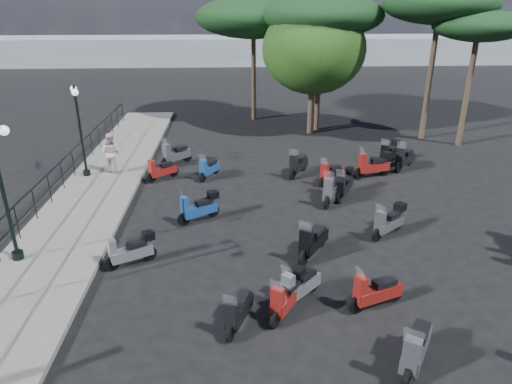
{
  "coord_description": "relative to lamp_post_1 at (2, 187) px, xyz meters",
  "views": [
    {
      "loc": [
        -1.15,
        -12.15,
        6.98
      ],
      "look_at": [
        -0.41,
        1.56,
        1.2
      ],
      "focal_mm": 32.0,
      "sensor_mm": 36.0,
      "label": 1
    }
  ],
  "objects": [
    {
      "name": "ground",
      "position": [
        7.35,
        0.49,
        -2.38
      ],
      "size": [
        120.0,
        120.0,
        0.0
      ],
      "primitive_type": "plane",
      "color": "black",
      "rests_on": "ground"
    },
    {
      "name": "sidewalk",
      "position": [
        0.85,
        3.49,
        -2.3
      ],
      "size": [
        3.0,
        30.0,
        0.15
      ],
      "primitive_type": "cube",
      "color": "#605E5C",
      "rests_on": "ground"
    },
    {
      "name": "railing",
      "position": [
        -0.45,
        3.29,
        -1.48
      ],
      "size": [
        0.04,
        26.04,
        1.1
      ],
      "color": "black",
      "rests_on": "sidewalk"
    },
    {
      "name": "lamp_post_1",
      "position": [
        0.0,
        0.0,
        0.0
      ],
      "size": [
        0.61,
        1.08,
        3.91
      ],
      "rotation": [
        0.0,
        0.0,
        -0.4
      ],
      "color": "black",
      "rests_on": "sidewalk"
    },
    {
      "name": "lamp_post_2",
      "position": [
        0.02,
        6.78,
        -0.06
      ],
      "size": [
        0.57,
        1.07,
        3.8
      ],
      "rotation": [
        0.0,
        0.0,
        0.36
      ],
      "color": "black",
      "rests_on": "sidewalk"
    },
    {
      "name": "pedestrian_far",
      "position": [
        1.03,
        7.14,
        -1.37
      ],
      "size": [
        1.0,
        0.89,
        1.72
      ],
      "primitive_type": "imported",
      "rotation": [
        0.0,
        0.0,
        2.81
      ],
      "color": "beige",
      "rests_on": "sidewalk"
    },
    {
      "name": "scooter_2",
      "position": [
        6.25,
        -3.1,
        -1.96
      ],
      "size": [
        0.74,
        1.45,
        1.21
      ],
      "rotation": [
        0.0,
        0.0,
        2.77
      ],
      "color": "black",
      "rests_on": "ground"
    },
    {
      "name": "scooter_3",
      "position": [
        3.26,
        -0.27,
        -1.92
      ],
      "size": [
        1.4,
        0.89,
        1.22
      ],
      "rotation": [
        0.0,
        0.0,
        2.07
      ],
      "color": "black",
      "rests_on": "ground"
    },
    {
      "name": "scooter_4",
      "position": [
        3.22,
        6.44,
        -1.95
      ],
      "size": [
        1.24,
        1.06,
        1.22
      ],
      "rotation": [
        0.0,
        0.0,
        2.26
      ],
      "color": "black",
      "rests_on": "ground"
    },
    {
      "name": "scooter_5",
      "position": [
        3.61,
        8.3,
        -1.88
      ],
      "size": [
        1.32,
        1.37,
        1.42
      ],
      "rotation": [
        0.0,
        0.0,
        2.38
      ],
      "color": "black",
      "rests_on": "ground"
    },
    {
      "name": "scooter_7",
      "position": [
        7.42,
        -2.67,
        -1.9
      ],
      "size": [
        0.99,
        1.4,
        1.26
      ],
      "rotation": [
        0.0,
        0.0,
        2.57
      ],
      "color": "black",
      "rests_on": "ground"
    },
    {
      "name": "scooter_8",
      "position": [
        7.78,
        -2.24,
        -1.94
      ],
      "size": [
        1.21,
        1.19,
        1.28
      ],
      "rotation": [
        0.0,
        0.0,
        2.35
      ],
      "color": "black",
      "rests_on": "ground"
    },
    {
      "name": "scooter_9",
      "position": [
        5.02,
        2.47,
        -1.9
      ],
      "size": [
        1.41,
        1.01,
        1.27
      ],
      "rotation": [
        0.0,
        0.0,
        2.14
      ],
      "color": "black",
      "rests_on": "ground"
    },
    {
      "name": "scooter_10",
      "position": [
        5.18,
        6.55,
        -1.96
      ],
      "size": [
        0.86,
        1.39,
        1.21
      ],
      "rotation": [
        0.0,
        0.0,
        2.65
      ],
      "color": "black",
      "rests_on": "ground"
    },
    {
      "name": "scooter_12",
      "position": [
        9.8,
        -4.61,
        -1.89
      ],
      "size": [
        1.09,
        1.53,
        1.41
      ],
      "rotation": [
        0.0,
        0.0,
        2.56
      ],
      "color": "black",
      "rests_on": "ground"
    },
    {
      "name": "scooter_13",
      "position": [
        11.12,
        1.08,
        -1.9
      ],
      "size": [
        1.33,
        1.11,
        1.26
      ],
      "rotation": [
        0.0,
        0.0,
        2.24
      ],
      "color": "black",
      "rests_on": "ground"
    },
    {
      "name": "scooter_14",
      "position": [
        8.48,
        -0.08,
        -1.9
      ],
      "size": [
        1.09,
        1.5,
        1.39
      ],
      "rotation": [
        0.0,
        0.0,
        2.54
      ],
      "color": "black",
      "rests_on": "ground"
    },
    {
      "name": "scooter_15",
      "position": [
        9.86,
        3.83,
        -1.84
      ],
      "size": [
        0.99,
        1.69,
        1.44
      ],
      "rotation": [
        0.0,
        0.0,
        2.7
      ],
      "color": "black",
      "rests_on": "ground"
    },
    {
      "name": "scooter_16",
      "position": [
        9.0,
        6.68,
        -1.91
      ],
      "size": [
        1.0,
        1.5,
        1.35
      ],
      "rotation": [
        0.0,
        0.0,
        2.6
      ],
      "color": "black",
      "rests_on": "ground"
    },
    {
      "name": "scooter_19",
      "position": [
        9.59,
        -2.58,
        -1.93
      ],
      "size": [
        1.54,
        0.78,
        1.28
      ],
      "rotation": [
        0.0,
        0.0,
        1.94
      ],
      "color": "black",
      "rests_on": "ground"
    },
    {
      "name": "scooter_20",
      "position": [
        10.43,
        4.24,
        -1.88
      ],
      "size": [
        1.0,
        1.5,
        1.32
      ],
      "rotation": [
        0.0,
        0.0,
        2.62
      ],
      "color": "black",
      "rests_on": "ground"
    },
    {
      "name": "scooter_21",
      "position": [
        10.19,
        5.66,
        -1.95
      ],
      "size": [
        1.18,
        1.15,
        1.24
      ],
      "rotation": [
        0.0,
        0.0,
        2.34
      ],
      "color": "black",
      "rests_on": "ground"
    },
    {
      "name": "scooter_22",
      "position": [
        13.36,
        7.88,
        -1.87
      ],
      "size": [
        1.25,
        1.36,
        1.35
      ],
      "rotation": [
        0.0,
        0.0,
        2.41
      ],
      "color": "black",
      "rests_on": "ground"
    },
    {
      "name": "scooter_27",
      "position": [
        13.82,
        7.18,
        -1.89
      ],
      "size": [
        1.26,
        1.4,
        1.41
      ],
      "rotation": [
        0.0,
        0.0,
        2.42
      ],
      "color": "black",
      "rests_on": "ground"
    },
    {
      "name": "scooter_28",
      "position": [
        12.18,
        6.33,
        -1.86
      ],
      "size": [
        1.7,
        0.76,
        1.39
      ],
      "rotation": [
        0.0,
        0.0,
        1.85
      ],
      "color": "black",
      "rests_on": "ground"
    },
    {
      "name": "broadleaf_tree",
      "position": [
        10.64,
        13.48,
        2.19
      ],
      "size": [
        5.53,
        5.53,
        6.93
      ],
      "color": "#38281E",
      "rests_on": "ground"
    },
    {
      "name": "pine_0",
      "position": [
        11.13,
        14.16,
        3.86
      ],
      "size": [
        6.56,
        6.56,
        7.4
      ],
      "color": "#38281E",
      "rests_on": "ground"
    },
    {
      "name": "pine_1",
      "position": [
        16.56,
        12.02,
        4.42
      ],
      "size": [
        5.62,
        5.62,
        7.81
      ],
      "color": "#38281E",
      "rests_on": "ground"
    },
    {
      "name": "pine_2",
      "position": [
        7.6,
        16.89,
        3.68
      ],
      "size": [
        6.85,
        6.85,
        7.27
      ],
      "color": "#38281E",
      "rests_on": "ground"
    },
    {
      "name": "pine_3",
      "position": [
        18.01,
        10.69,
        3.46
      ],
      "size": [
        4.31,
        4.31,
        6.64
      ],
      "color": "#38281E",
      "rests_on": "ground"
    },
    {
      "name": "distant_hills",
      "position": [
        7.35,
        45.49,
        -0.88
      ],
      "size": [
        70.0,
        8.0,
        3.0
      ],
      "primitive_type": "cube",
      "color": "gray",
      "rests_on": "ground"
    }
  ]
}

